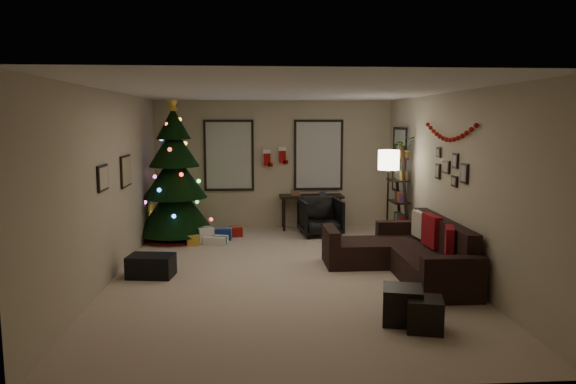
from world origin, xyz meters
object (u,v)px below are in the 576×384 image
Objects in this scene: christmas_tree at (175,181)px; sofa at (408,255)px; bookshelf at (400,195)px; desk at (311,199)px; desk_chair at (320,217)px.

christmas_tree is 1.07× the size of sofa.
christmas_tree is 4.28m from bookshelf.
christmas_tree is at bearing -163.70° from desk.
christmas_tree reaches higher than sofa.
desk is 0.71m from desk_chair.
sofa is at bearing -102.27° from bookshelf.
desk_chair is (0.11, -0.65, -0.26)m from desk.
christmas_tree reaches higher than bookshelf.
desk_chair is 1.65m from bookshelf.
sofa is 1.92× the size of desk.
christmas_tree is 2.06× the size of desk.
christmas_tree is at bearing 146.14° from sofa.
desk is 0.72× the size of bookshelf.
bookshelf is at bearing -40.96° from desk.
bookshelf reaches higher than desk.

